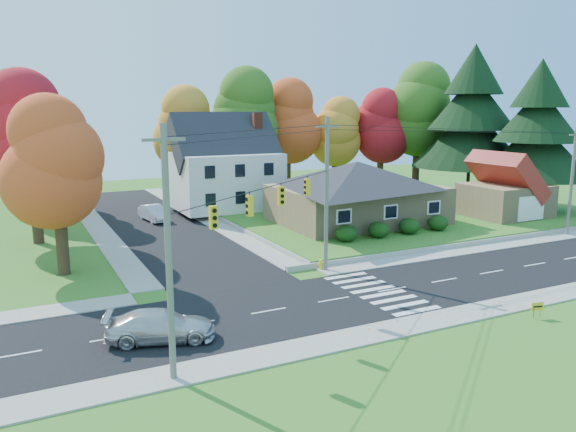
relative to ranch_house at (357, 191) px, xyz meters
name	(u,v)px	position (x,y,z in m)	size (l,w,h in m)	color
ground	(392,290)	(-8.00, -16.00, -3.27)	(120.00, 120.00, 0.00)	#3D7923
road_main	(392,290)	(-8.00, -16.00, -3.26)	(90.00, 8.00, 0.02)	black
road_cross	(153,223)	(-16.00, 10.00, -3.25)	(8.00, 44.00, 0.02)	black
sidewalk_north	(346,268)	(-8.00, -11.00, -3.23)	(90.00, 2.00, 0.08)	#9C9A90
sidewalk_south	(452,317)	(-8.00, -21.00, -3.23)	(90.00, 2.00, 0.08)	#9C9A90
lawn	(370,211)	(5.00, 5.00, -3.02)	(30.00, 30.00, 0.50)	#3D7923
ranch_house	(357,191)	(0.00, 0.00, 0.00)	(14.60, 10.60, 5.40)	tan
colonial_house	(226,168)	(-7.96, 12.00, 1.32)	(10.40, 8.40, 9.60)	silver
garage	(506,191)	(14.00, -4.01, -0.42)	(7.30, 6.30, 4.60)	tan
hedge_row	(394,228)	(-0.50, -6.20, -2.13)	(10.70, 1.70, 1.27)	#163A10
traffic_infrastructure	(379,200)	(-8.15, -14.65, 1.88)	(38.10, 10.66, 10.00)	#666059
tree_lot_0	(188,129)	(-10.00, 18.00, 5.04)	(6.72, 6.72, 12.51)	#3F2A19
tree_lot_1	(243,117)	(-4.00, 17.00, 6.35)	(7.84, 7.84, 14.60)	#3F2A19
tree_lot_2	(287,122)	(2.00, 18.00, 5.70)	(7.28, 7.28, 13.56)	#3F2A19
tree_lot_3	(336,132)	(8.00, 17.00, 4.39)	(6.16, 6.16, 11.47)	#3F2A19
tree_lot_4	(381,126)	(14.00, 16.00, 5.04)	(6.72, 6.72, 12.51)	#3F2A19
tree_lot_5	(418,110)	(18.00, 14.00, 7.00)	(8.40, 8.40, 15.64)	#3F2A19
conifer_east_a	(472,119)	(19.00, 6.00, 6.12)	(12.80, 12.80, 16.96)	#3F2A19
conifer_east_b	(537,131)	(20.00, -2.00, 5.01)	(11.20, 11.20, 14.84)	#3F2A19
tree_west_0	(56,163)	(-25.00, -4.00, 3.89)	(6.16, 6.16, 11.47)	#3F2A19
tree_west_1	(30,136)	(-26.00, 6.00, 5.20)	(7.28, 7.28, 13.56)	#3F2A19
tree_west_2	(38,138)	(-25.00, 16.00, 4.54)	(6.72, 6.72, 12.51)	#3F2A19
tree_west_3	(12,122)	(-27.00, 24.00, 5.85)	(7.84, 7.84, 14.60)	#3F2A19
silver_sedan	(161,326)	(-22.02, -17.30, -2.53)	(2.02, 4.97, 1.44)	silver
white_car	(154,213)	(-15.71, 10.71, -2.49)	(1.59, 4.57, 1.51)	#B0B2C3
fire_hydrant	(321,265)	(-9.72, -10.56, -2.92)	(0.41, 0.32, 0.73)	yellow
yard_sign	(537,307)	(-4.14, -22.97, -2.68)	(0.64, 0.21, 0.83)	black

